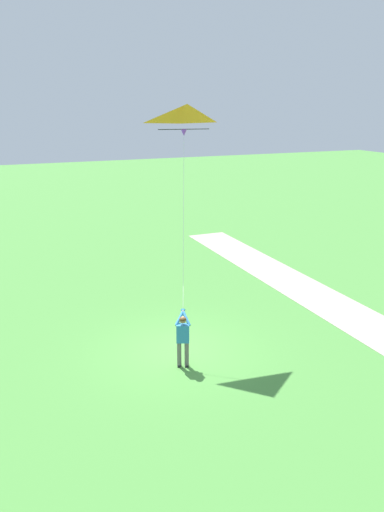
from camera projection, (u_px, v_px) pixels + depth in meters
ground_plane at (178, 351)px, 16.68m from camera, size 120.00×120.00×0.00m
person_kite_flyer at (183, 336)px, 15.41m from camera, size 0.50×0.63×1.83m
flying_kite at (187, 122)px, 15.60m from camera, size 1.92×2.13×6.14m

